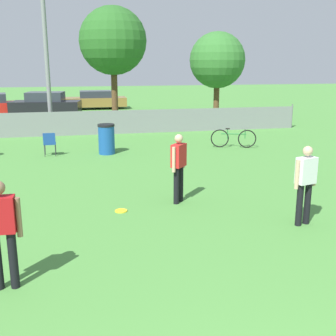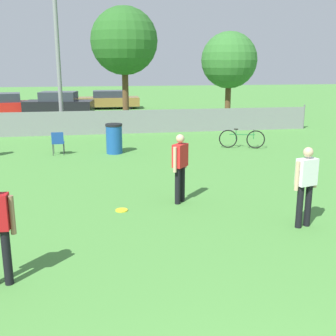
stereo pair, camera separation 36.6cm
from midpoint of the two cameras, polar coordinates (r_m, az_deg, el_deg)
The scene contains 13 objects.
fence_backline at distance 19.91m, azimuth -5.39°, elevation 6.22°, with size 18.13×0.07×1.21m.
light_pole at distance 20.74m, azimuth -14.46°, elevation 19.01°, with size 0.90×0.36×8.83m.
tree_near_pole at distance 22.09m, azimuth -5.46°, elevation 16.71°, with size 3.37×3.37×6.00m.
tree_far_right at distance 24.14m, azimuth 8.73°, elevation 14.21°, with size 3.08×3.08×4.93m.
player_thrower_red at distance 9.84m, azimuth 2.71°, elevation 0.57°, with size 0.43×0.45×1.65m.
player_receiver_white at distance 8.85m, azimuth 19.30°, elevation -1.76°, with size 0.54×0.32×1.65m.
frisbee_disc at distance 9.58m, azimuth -5.21°, elevation -5.70°, with size 0.28×0.28×0.03m.
folding_chair_sideline at distance 15.64m, azimuth -14.04°, elevation 3.51°, with size 0.42×0.42×0.84m.
bicycle_sideline at distance 16.71m, azimuth 10.60°, elevation 3.91°, with size 1.70×0.65×0.76m.
trash_bin at distance 15.54m, azimuth -6.64°, elevation 3.98°, with size 0.62×0.62×1.09m.
parked_car_red at distance 28.44m, azimuth -21.18°, elevation 7.94°, with size 4.44×2.45×1.42m.
parked_car_dark at distance 27.55m, azimuth -14.18°, elevation 8.39°, with size 4.40×2.46×1.50m.
parked_car_tan at distance 31.22m, azimuth -7.66°, elevation 9.15°, with size 4.32×1.76×1.30m.
Camera 2 is at (-1.38, -1.70, 3.24)m, focal length 45.00 mm.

